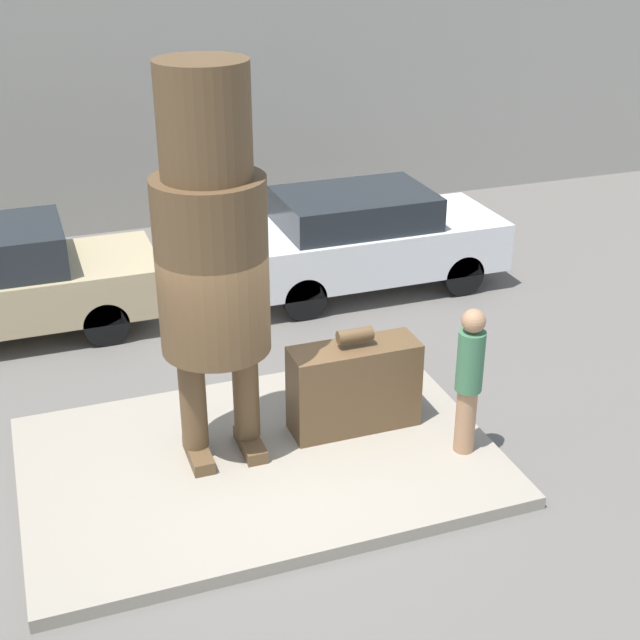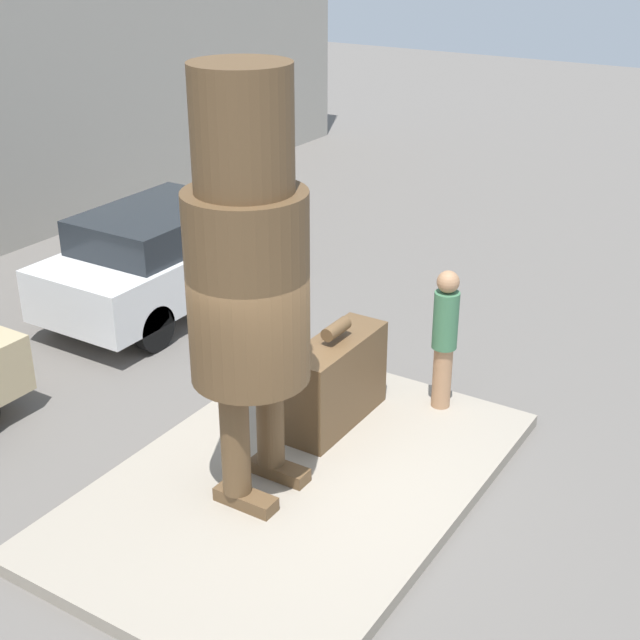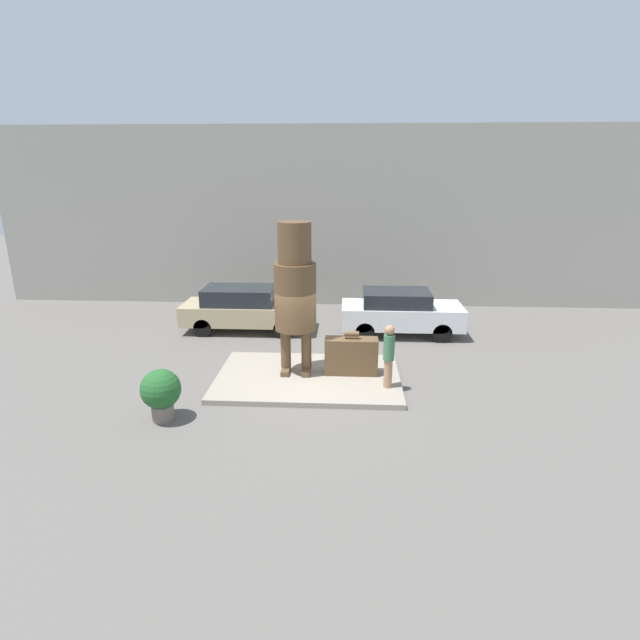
{
  "view_description": "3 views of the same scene",
  "coord_description": "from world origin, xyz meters",
  "px_view_note": "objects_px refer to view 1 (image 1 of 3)",
  "views": [
    {
      "loc": [
        -2.15,
        -7.96,
        5.79
      ],
      "look_at": [
        0.65,
        -0.16,
        1.78
      ],
      "focal_mm": 50.0,
      "sensor_mm": 36.0,
      "label": 1
    },
    {
      "loc": [
        -6.44,
        -4.35,
        5.55
      ],
      "look_at": [
        0.5,
        -0.0,
        1.77
      ],
      "focal_mm": 50.0,
      "sensor_mm": 36.0,
      "label": 2
    },
    {
      "loc": [
        1.05,
        -12.96,
        5.76
      ],
      "look_at": [
        0.32,
        0.2,
        1.72
      ],
      "focal_mm": 28.0,
      "sensor_mm": 36.0,
      "label": 3
    }
  ],
  "objects_px": {
    "giant_suitcase": "(354,386)",
    "parked_car_white": "(364,238)",
    "statue_figure": "(211,241)",
    "tourist": "(469,376)"
  },
  "relations": [
    {
      "from": "statue_figure",
      "to": "tourist",
      "type": "relative_size",
      "value": 2.46
    },
    {
      "from": "statue_figure",
      "to": "parked_car_white",
      "type": "relative_size",
      "value": 1.0
    },
    {
      "from": "tourist",
      "to": "parked_car_white",
      "type": "relative_size",
      "value": 0.41
    },
    {
      "from": "statue_figure",
      "to": "parked_car_white",
      "type": "xyz_separation_m",
      "value": [
        3.33,
        3.99,
        -1.79
      ]
    },
    {
      "from": "giant_suitcase",
      "to": "parked_car_white",
      "type": "height_order",
      "value": "parked_car_white"
    },
    {
      "from": "statue_figure",
      "to": "giant_suitcase",
      "type": "bearing_deg",
      "value": -0.65
    },
    {
      "from": "giant_suitcase",
      "to": "parked_car_white",
      "type": "relative_size",
      "value": 0.35
    },
    {
      "from": "statue_figure",
      "to": "tourist",
      "type": "height_order",
      "value": "statue_figure"
    },
    {
      "from": "statue_figure",
      "to": "parked_car_white",
      "type": "bearing_deg",
      "value": 50.19
    },
    {
      "from": "giant_suitcase",
      "to": "parked_car_white",
      "type": "distance_m",
      "value": 4.38
    }
  ]
}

